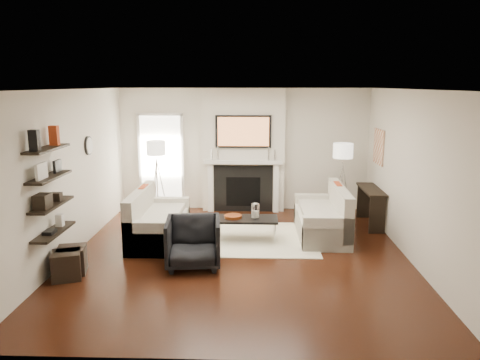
{
  "coord_description": "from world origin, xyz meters",
  "views": [
    {
      "loc": [
        0.27,
        -7.32,
        2.78
      ],
      "look_at": [
        0.0,
        0.6,
        1.15
      ],
      "focal_mm": 35.0,
      "sensor_mm": 36.0,
      "label": 1
    }
  ],
  "objects_px": {
    "loveseat_right_base": "(321,225)",
    "lamp_right_shade": "(343,151)",
    "loveseat_left_base": "(160,229)",
    "armchair": "(193,240)",
    "coffee_table": "(247,219)",
    "ottoman_near": "(72,260)",
    "lamp_left_shade": "(156,148)"
  },
  "relations": [
    {
      "from": "coffee_table",
      "to": "armchair",
      "type": "xyz_separation_m",
      "value": [
        -0.81,
        -1.24,
        0.02
      ]
    },
    {
      "from": "loveseat_left_base",
      "to": "ottoman_near",
      "type": "xyz_separation_m",
      "value": [
        -1.01,
        -1.51,
        -0.01
      ]
    },
    {
      "from": "loveseat_left_base",
      "to": "lamp_left_shade",
      "type": "relative_size",
      "value": 4.5
    },
    {
      "from": "coffee_table",
      "to": "armchair",
      "type": "height_order",
      "value": "armchair"
    },
    {
      "from": "lamp_right_shade",
      "to": "loveseat_left_base",
      "type": "bearing_deg",
      "value": -157.17
    },
    {
      "from": "loveseat_left_base",
      "to": "lamp_right_shade",
      "type": "bearing_deg",
      "value": 22.83
    },
    {
      "from": "lamp_left_shade",
      "to": "ottoman_near",
      "type": "bearing_deg",
      "value": -100.72
    },
    {
      "from": "coffee_table",
      "to": "ottoman_near",
      "type": "height_order",
      "value": "coffee_table"
    },
    {
      "from": "armchair",
      "to": "loveseat_right_base",
      "type": "bearing_deg",
      "value": 30.01
    },
    {
      "from": "loveseat_right_base",
      "to": "armchair",
      "type": "bearing_deg",
      "value": -144.44
    },
    {
      "from": "loveseat_left_base",
      "to": "ottoman_near",
      "type": "bearing_deg",
      "value": -123.79
    },
    {
      "from": "armchair",
      "to": "ottoman_near",
      "type": "bearing_deg",
      "value": -175.15
    },
    {
      "from": "loveseat_left_base",
      "to": "armchair",
      "type": "xyz_separation_m",
      "value": [
        0.77,
        -1.18,
        0.21
      ]
    },
    {
      "from": "loveseat_right_base",
      "to": "lamp_right_shade",
      "type": "xyz_separation_m",
      "value": [
        0.56,
        1.1,
        1.24
      ]
    },
    {
      "from": "lamp_right_shade",
      "to": "ottoman_near",
      "type": "bearing_deg",
      "value": -146.52
    },
    {
      "from": "ottoman_near",
      "to": "lamp_right_shade",
      "type": "bearing_deg",
      "value": 33.48
    },
    {
      "from": "coffee_table",
      "to": "ottoman_near",
      "type": "distance_m",
      "value": 3.03
    },
    {
      "from": "lamp_left_shade",
      "to": "lamp_right_shade",
      "type": "height_order",
      "value": "same"
    },
    {
      "from": "coffee_table",
      "to": "lamp_left_shade",
      "type": "distance_m",
      "value": 2.81
    },
    {
      "from": "lamp_right_shade",
      "to": "armchair",
      "type": "bearing_deg",
      "value": -135.79
    },
    {
      "from": "loveseat_left_base",
      "to": "lamp_right_shade",
      "type": "distance_m",
      "value": 4.0
    },
    {
      "from": "loveseat_right_base",
      "to": "ottoman_near",
      "type": "relative_size",
      "value": 4.5
    },
    {
      "from": "loveseat_left_base",
      "to": "ottoman_near",
      "type": "height_order",
      "value": "loveseat_left_base"
    },
    {
      "from": "lamp_right_shade",
      "to": "lamp_left_shade",
      "type": "bearing_deg",
      "value": 175.79
    },
    {
      "from": "armchair",
      "to": "lamp_left_shade",
      "type": "height_order",
      "value": "lamp_left_shade"
    },
    {
      "from": "coffee_table",
      "to": "lamp_left_shade",
      "type": "bearing_deg",
      "value": 139.1
    },
    {
      "from": "loveseat_right_base",
      "to": "lamp_right_shade",
      "type": "relative_size",
      "value": 4.5
    },
    {
      "from": "loveseat_right_base",
      "to": "lamp_left_shade",
      "type": "xyz_separation_m",
      "value": [
        -3.34,
        1.39,
        1.24
      ]
    },
    {
      "from": "coffee_table",
      "to": "armchair",
      "type": "bearing_deg",
      "value": -122.95
    },
    {
      "from": "coffee_table",
      "to": "lamp_left_shade",
      "type": "height_order",
      "value": "lamp_left_shade"
    },
    {
      "from": "loveseat_left_base",
      "to": "ottoman_near",
      "type": "distance_m",
      "value": 1.82
    },
    {
      "from": "coffee_table",
      "to": "ottoman_near",
      "type": "relative_size",
      "value": 2.75
    }
  ]
}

